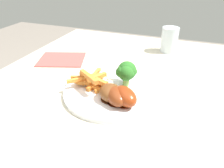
{
  "coord_description": "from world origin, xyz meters",
  "views": [
    {
      "loc": [
        -0.42,
        -0.23,
        1.06
      ],
      "look_at": [
        0.07,
        -0.04,
        0.76
      ],
      "focal_mm": 34.52,
      "sensor_mm": 36.0,
      "label": 1
    }
  ],
  "objects": [
    {
      "name": "water_glass",
      "position": [
        0.46,
        -0.14,
        0.78
      ],
      "size": [
        0.07,
        0.07,
        0.1
      ],
      "primitive_type": "cylinder",
      "color": "silver",
      "rests_on": "dining_table"
    },
    {
      "name": "dinner_plate",
      "position": [
        0.07,
        -0.04,
        0.74
      ],
      "size": [
        0.28,
        0.28,
        0.01
      ],
      "primitive_type": "cylinder",
      "color": "white",
      "rests_on": "dining_table"
    },
    {
      "name": "broccoli_floret_middle",
      "position": [
        0.1,
        -0.07,
        0.79
      ],
      "size": [
        0.05,
        0.05,
        0.07
      ],
      "color": "#7CA249",
      "rests_on": "dinner_plate"
    },
    {
      "name": "chicken_drumstick_far",
      "position": [
        0.03,
        -0.05,
        0.76
      ],
      "size": [
        0.12,
        0.1,
        0.04
      ],
      "color": "#4E2410",
      "rests_on": "dinner_plate"
    },
    {
      "name": "chicken_drumstick_near",
      "position": [
        0.02,
        -0.07,
        0.76
      ],
      "size": [
        0.12,
        0.11,
        0.04
      ],
      "color": "#521C0C",
      "rests_on": "dinner_plate"
    },
    {
      "name": "chicken_drumstick_extra",
      "position": [
        0.02,
        -0.09,
        0.76
      ],
      "size": [
        0.11,
        0.12,
        0.05
      ],
      "color": "#611C0A",
      "rests_on": "dinner_plate"
    },
    {
      "name": "carrot_fries_pile",
      "position": [
        0.07,
        0.02,
        0.76
      ],
      "size": [
        0.13,
        0.13,
        0.05
      ],
      "color": "orange",
      "rests_on": "dinner_plate"
    },
    {
      "name": "napkin",
      "position": [
        0.23,
        0.23,
        0.73
      ],
      "size": [
        0.19,
        0.21,
        0.0
      ],
      "primitive_type": "cube",
      "rotation": [
        0.0,
        0.0,
        1.91
      ],
      "color": "#B74C47",
      "rests_on": "dining_table"
    },
    {
      "name": "dining_table",
      "position": [
        0.0,
        0.0,
        0.63
      ],
      "size": [
        1.25,
        0.77,
        0.73
      ],
      "color": "beige",
      "rests_on": "ground_plane"
    },
    {
      "name": "broccoli_floret_front",
      "position": [
        0.12,
        -0.07,
        0.79
      ],
      "size": [
        0.06,
        0.06,
        0.07
      ],
      "color": "#83A64D",
      "rests_on": "dinner_plate"
    }
  ]
}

